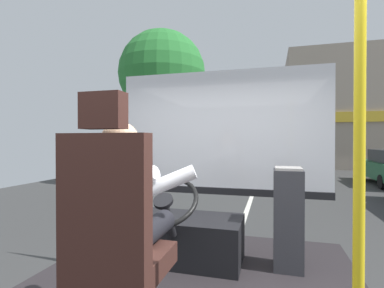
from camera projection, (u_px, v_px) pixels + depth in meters
ground at (254, 190)px, 10.36m from camera, size 18.00×44.00×0.06m
driver_seat at (115, 240)px, 1.51m from camera, size 0.48×0.48×1.35m
bus_driver at (126, 204)px, 1.62m from camera, size 0.74×0.62×0.73m
steering_console at (182, 236)px, 2.65m from camera, size 1.10×1.02×0.82m
handrail_pole at (359, 165)px, 1.14m from camera, size 0.04×0.04×2.03m
fare_box at (288, 218)px, 2.48m from camera, size 0.24×0.27×0.88m
windshield_panel at (221, 146)px, 3.42m from camera, size 2.50×0.08×1.48m
street_tree at (162, 74)px, 11.71m from camera, size 3.53×3.53×6.26m
shop_building at (362, 111)px, 19.18m from camera, size 9.71×6.01×7.52m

